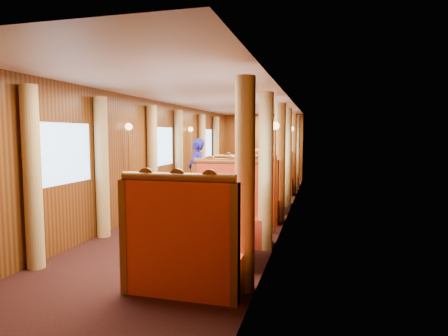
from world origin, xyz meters
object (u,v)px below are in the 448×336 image
(banquette_mid_aft, at_px, (262,187))
(teapot_right, at_px, (204,205))
(table_far, at_px, (274,178))
(passenger, at_px, (261,175))
(teapot_back, at_px, (206,202))
(banquette_mid_fwd, at_px, (246,200))
(tea_tray, at_px, (200,207))
(banquette_near_aft, at_px, (228,216))
(rose_vase_far, at_px, (275,160))
(banquette_near_fwd, at_px, (184,255))
(steward, at_px, (197,172))
(banquette_far_fwd, at_px, (270,180))
(fruit_plate, at_px, (231,209))
(table_mid, at_px, (255,195))
(table_near, at_px, (210,235))
(rose_vase_mid, at_px, (256,170))
(teapot_left, at_px, (196,203))
(banquette_far_aft, at_px, (278,173))

(banquette_mid_aft, bearing_deg, teapot_right, -90.53)
(table_far, xyz_separation_m, passenger, (-0.00, -2.70, 0.37))
(teapot_back, bearing_deg, banquette_mid_fwd, 75.80)
(tea_tray, bearing_deg, teapot_right, -38.18)
(passenger, bearing_deg, banquette_near_aft, -90.00)
(table_far, bearing_deg, rose_vase_far, -42.90)
(banquette_near_fwd, height_order, table_far, banquette_near_fwd)
(steward, bearing_deg, banquette_far_fwd, 148.32)
(banquette_mid_fwd, relative_size, fruit_plate, 5.74)
(table_mid, height_order, passenger, passenger)
(table_near, height_order, banquette_far_fwd, banquette_far_fwd)
(fruit_plate, height_order, steward, steward)
(table_mid, bearing_deg, passenger, 90.00)
(banquette_mid_fwd, relative_size, table_far, 1.28)
(banquette_near_fwd, height_order, banquette_mid_fwd, same)
(table_near, xyz_separation_m, rose_vase_mid, (0.01, 3.52, 0.55))
(table_mid, relative_size, teapot_back, 6.96)
(teapot_right, relative_size, rose_vase_far, 0.38)
(banquette_near_aft, height_order, teapot_back, banquette_near_aft)
(rose_vase_mid, bearing_deg, banquette_far_fwd, 90.31)
(table_mid, distance_m, teapot_back, 3.47)
(banquette_near_aft, bearing_deg, rose_vase_mid, 89.70)
(table_near, relative_size, table_far, 1.00)
(banquette_near_fwd, bearing_deg, tea_tray, 97.89)
(table_far, height_order, teapot_back, teapot_back)
(teapot_right, xyz_separation_m, passenger, (0.04, 4.43, -0.06))
(table_near, height_order, banquette_near_aft, banquette_near_aft)
(rose_vase_far, height_order, steward, steward)
(banquette_mid_fwd, distance_m, rose_vase_mid, 1.15)
(table_mid, xyz_separation_m, passenger, (-0.00, 0.80, 0.37))
(teapot_right, bearing_deg, tea_tray, 162.03)
(table_far, distance_m, banquette_far_fwd, 1.02)
(table_near, xyz_separation_m, teapot_right, (-0.04, -0.13, 0.43))
(teapot_right, bearing_deg, teapot_left, -174.00)
(banquette_far_aft, height_order, teapot_left, banquette_far_aft)
(rose_vase_mid, bearing_deg, banquette_mid_aft, 90.77)
(banquette_mid_aft, relative_size, teapot_back, 8.88)
(banquette_far_aft, distance_m, teapot_right, 8.15)
(teapot_back, relative_size, passenger, 0.20)
(tea_tray, distance_m, steward, 4.26)
(table_near, xyz_separation_m, banquette_far_aft, (0.00, 8.01, 0.05))
(rose_vase_mid, bearing_deg, table_mid, -118.24)
(table_mid, xyz_separation_m, rose_vase_far, (0.03, 3.47, 0.55))
(banquette_far_fwd, bearing_deg, rose_vase_mid, -89.69)
(banquette_far_aft, bearing_deg, banquette_mid_aft, -90.00)
(table_mid, xyz_separation_m, teapot_right, (-0.04, -3.63, 0.43))
(rose_vase_far, xyz_separation_m, steward, (-1.57, -3.01, -0.11))
(fruit_plate, relative_size, steward, 0.14)
(teapot_back, bearing_deg, banquette_mid_aft, 76.70)
(tea_tray, relative_size, rose_vase_mid, 0.94)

